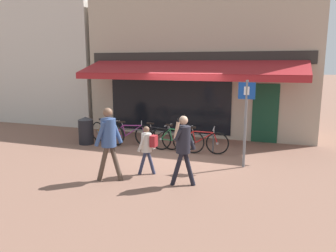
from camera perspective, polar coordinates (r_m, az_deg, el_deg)
name	(u,v)px	position (r m, az deg, el deg)	size (l,w,h in m)	color
ground_plane	(174,155)	(10.24, 0.97, -4.99)	(160.00, 160.00, 0.00)	brown
shop_front	(203,66)	(13.85, 6.08, 10.31)	(8.89, 4.68, 5.36)	tan
neighbour_building	(53,58)	(17.92, -19.40, 11.13)	(6.56, 4.00, 6.13)	beige
bike_rack_rail	(156,133)	(11.03, -2.17, -1.26)	(4.04, 0.04, 0.57)	#47494F
bicycle_orange	(107,133)	(11.78, -10.61, -1.15)	(1.64, 0.70, 0.86)	black
bicycle_purple	(130,135)	(11.37, -6.70, -1.49)	(1.64, 0.84, 0.86)	black
bicycle_black	(157,137)	(10.94, -1.92, -1.92)	(1.74, 0.52, 0.84)	black
bicycle_green	(177,140)	(10.52, 1.53, -2.38)	(1.84, 0.52, 0.87)	black
bicycle_red	(200,142)	(10.32, 5.64, -2.71)	(1.77, 0.52, 0.86)	black
pedestrian_adult	(183,143)	(7.48, 2.67, -2.95)	(0.59, 0.52, 1.66)	black
pedestrian_child	(148,145)	(8.28, -3.58, -3.25)	(0.49, 0.42, 1.26)	#282D47
pedestrian_second_adult	(109,137)	(7.90, -10.31, -1.81)	(0.62, 0.56, 1.79)	#47382D
litter_bin	(86,130)	(11.82, -14.09, -0.75)	(0.53, 0.53, 0.97)	black
parking_sign	(246,115)	(8.95, 13.38, 1.93)	(0.44, 0.07, 2.37)	slate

